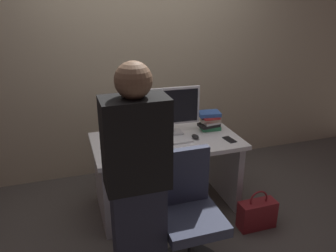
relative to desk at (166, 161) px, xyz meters
name	(u,v)px	position (x,y,z in m)	size (l,w,h in m)	color
ground_plane	(166,205)	(0.00, 0.00, -0.50)	(9.00, 9.00, 0.00)	#4C4742
wall_back	(140,41)	(0.00, 0.93, 1.00)	(6.40, 0.10, 3.00)	tan
desk	(166,161)	(0.00, 0.00, 0.00)	(1.36, 0.76, 0.72)	white
office_chair	(189,219)	(-0.08, -0.81, -0.07)	(0.52, 0.52, 0.94)	black
person_at_desk	(137,186)	(-0.48, -0.91, 0.34)	(0.40, 0.24, 1.64)	#262838
monitor	(172,108)	(0.09, 0.12, 0.48)	(0.54, 0.15, 0.46)	silver
keyboard	(169,142)	(-0.01, -0.09, 0.24)	(0.43, 0.13, 0.02)	white
mouse	(195,137)	(0.26, -0.07, 0.25)	(0.06, 0.10, 0.03)	black
cup_near_keyboard	(125,142)	(-0.40, -0.06, 0.28)	(0.08, 0.08, 0.10)	white
book_stack	(210,120)	(0.48, 0.10, 0.33)	(0.23, 0.18, 0.18)	#338C59
cell_phone	(229,140)	(0.55, -0.20, 0.23)	(0.07, 0.14, 0.01)	black
handbag	(257,214)	(0.67, -0.57, -0.36)	(0.34, 0.14, 0.38)	maroon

